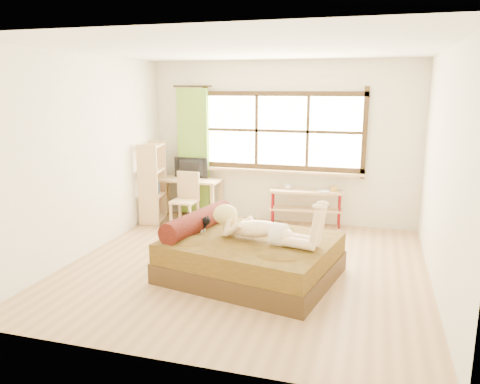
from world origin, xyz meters
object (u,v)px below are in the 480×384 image
(bed, at_px, (248,255))
(pipe_shelf, at_px, (307,200))
(kitten, at_px, (198,222))
(bookshelf, at_px, (152,182))
(woman, at_px, (263,217))
(chair, at_px, (186,196))
(desk, at_px, (189,184))

(bed, distance_m, pipe_shelf, 2.39)
(kitten, distance_m, bookshelf, 2.31)
(woman, relative_size, chair, 1.53)
(bed, height_order, woman, woman)
(kitten, bearing_deg, pipe_shelf, 76.74)
(pipe_shelf, relative_size, bookshelf, 0.91)
(bed, height_order, chair, chair)
(chair, bearing_deg, pipe_shelf, 15.58)
(woman, xyz_separation_m, pipe_shelf, (0.18, 2.41, -0.33))
(chair, relative_size, bookshelf, 0.65)
(kitten, distance_m, pipe_shelf, 2.50)
(kitten, distance_m, desk, 2.36)
(kitten, distance_m, chair, 1.99)
(woman, relative_size, desk, 1.19)
(bed, height_order, desk, bed)
(bed, xyz_separation_m, bookshelf, (-2.18, 1.84, 0.42))
(bookshelf, bearing_deg, chair, -9.28)
(pipe_shelf, distance_m, bookshelf, 2.61)
(woman, distance_m, chair, 2.63)
(chair, height_order, pipe_shelf, chair)
(desk, bearing_deg, kitten, -63.40)
(chair, bearing_deg, bookshelf, -177.20)
(chair, height_order, bookshelf, bookshelf)
(woman, distance_m, kitten, 0.90)
(bed, distance_m, bookshelf, 2.89)
(woman, distance_m, desk, 2.96)
(woman, xyz_separation_m, kitten, (-0.87, 0.15, -0.17))
(pipe_shelf, bearing_deg, bed, -106.44)
(woman, xyz_separation_m, chair, (-1.77, 1.92, -0.28))
(woman, relative_size, kitten, 4.67)
(desk, bearing_deg, pipe_shelf, 4.84)
(kitten, xyz_separation_m, pipe_shelf, (1.05, 2.26, -0.16))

